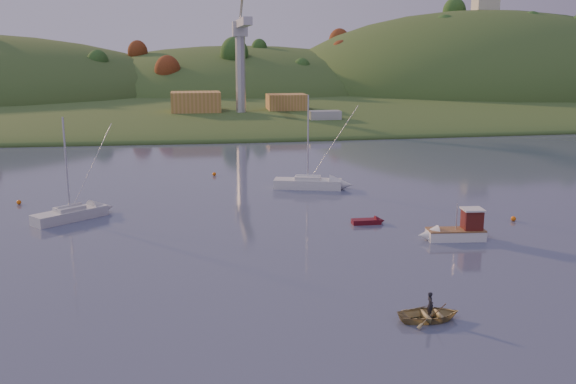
{
  "coord_description": "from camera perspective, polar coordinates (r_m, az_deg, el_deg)",
  "views": [
    {
      "loc": [
        -10.68,
        -24.37,
        16.46
      ],
      "look_at": [
        -0.48,
        38.65,
        2.28
      ],
      "focal_mm": 40.0,
      "sensor_mm": 36.0,
      "label": 1
    }
  ],
  "objects": [
    {
      "name": "sailboat_near",
      "position": [
        66.89,
        -18.82,
        -1.81
      ],
      "size": [
        7.09,
        6.34,
        10.18
      ],
      "rotation": [
        0.0,
        0.0,
        0.68
      ],
      "color": "silver",
      "rests_on": "ground"
    },
    {
      "name": "shed_west",
      "position": [
        147.85,
        -8.2,
        7.88
      ],
      "size": [
        11.0,
        8.0,
        4.8
      ],
      "primitive_type": "cube",
      "color": "#A77E37",
      "rests_on": "wharf"
    },
    {
      "name": "buoy_3",
      "position": [
        86.19,
        -6.57,
        1.6
      ],
      "size": [
        0.5,
        0.5,
        0.5
      ],
      "primitive_type": "sphere",
      "color": "orange",
      "rests_on": "ground"
    },
    {
      "name": "buoy_2",
      "position": [
        75.66,
        -22.81,
        -0.84
      ],
      "size": [
        0.5,
        0.5,
        0.5
      ],
      "primitive_type": "sphere",
      "color": "orange",
      "rests_on": "ground"
    },
    {
      "name": "shore_slope",
      "position": [
        190.38,
        -5.99,
        7.5
      ],
      "size": [
        640.0,
        150.0,
        7.0
      ],
      "primitive_type": "ellipsoid",
      "color": "#354C1E",
      "rests_on": "ground"
    },
    {
      "name": "buoy_1",
      "position": [
        66.8,
        19.4,
        -2.25
      ],
      "size": [
        0.5,
        0.5,
        0.5
      ],
      "primitive_type": "sphere",
      "color": "orange",
      "rests_on": "ground"
    },
    {
      "name": "dock_crane",
      "position": [
        143.32,
        -4.22,
        12.78
      ],
      "size": [
        3.2,
        28.0,
        20.3
      ],
      "color": "#B7B7BC",
      "rests_on": "wharf"
    },
    {
      "name": "fishing_boat",
      "position": [
        58.55,
        14.34,
        -3.36
      ],
      "size": [
        6.04,
        2.37,
        3.76
      ],
      "rotation": [
        0.0,
        0.0,
        3.05
      ],
      "color": "silver",
      "rests_on": "ground"
    },
    {
      "name": "sailboat_far",
      "position": [
        77.79,
        1.77,
        0.85
      ],
      "size": [
        8.48,
        4.53,
        11.27
      ],
      "rotation": [
        0.0,
        0.0,
        -0.27
      ],
      "color": "silver",
      "rests_on": "ground"
    },
    {
      "name": "shed_east",
      "position": [
        150.73,
        -0.12,
        7.94
      ],
      "size": [
        9.0,
        7.0,
        4.0
      ],
      "primitive_type": "cube",
      "color": "#A77E37",
      "rests_on": "wharf"
    },
    {
      "name": "canoe",
      "position": [
        41.47,
        12.48,
        -10.57
      ],
      "size": [
        3.97,
        2.89,
        0.8
      ],
      "primitive_type": "imported",
      "rotation": [
        0.0,
        0.0,
        1.6
      ],
      "color": "tan",
      "rests_on": "ground"
    },
    {
      "name": "paddler",
      "position": [
        41.32,
        12.51,
        -10.06
      ],
      "size": [
        0.4,
        0.6,
        1.61
      ],
      "primitive_type": "imported",
      "rotation": [
        0.0,
        0.0,
        1.6
      ],
      "color": "black",
      "rests_on": "ground"
    },
    {
      "name": "work_vessel",
      "position": [
        136.4,
        3.29,
        6.17
      ],
      "size": [
        15.32,
        5.56,
        3.93
      ],
      "rotation": [
        0.0,
        0.0,
        0.01
      ],
      "color": "slate",
      "rests_on": "ground"
    },
    {
      "name": "hill_center",
      "position": [
        235.85,
        -4.18,
        8.49
      ],
      "size": [
        140.0,
        120.0,
        36.0
      ],
      "primitive_type": "ellipsoid",
      "color": "#354C1E",
      "rests_on": "ground"
    },
    {
      "name": "wharf",
      "position": [
        147.99,
        -3.08,
        6.59
      ],
      "size": [
        42.0,
        16.0,
        2.4
      ],
      "primitive_type": "cube",
      "color": "slate",
      "rests_on": "ground"
    },
    {
      "name": "hill_right",
      "position": [
        244.05,
        16.67,
        8.14
      ],
      "size": [
        150.0,
        130.0,
        60.0
      ],
      "primitive_type": "ellipsoid",
      "color": "#354C1E",
      "rests_on": "ground"
    },
    {
      "name": "hilltop_house",
      "position": [
        244.08,
        17.17,
        15.97
      ],
      "size": [
        9.0,
        7.0,
        6.45
      ],
      "color": "beige",
      "rests_on": "hill_right"
    },
    {
      "name": "far_shore",
      "position": [
        255.12,
        -6.85,
        8.74
      ],
      "size": [
        620.0,
        220.0,
        1.5
      ],
      "primitive_type": "cube",
      "color": "#354C1E",
      "rests_on": "ground"
    },
    {
      "name": "red_tender",
      "position": [
        62.7,
        7.51,
        -2.59
      ],
      "size": [
        3.25,
        1.11,
        1.11
      ],
      "rotation": [
        0.0,
        0.0,
        0.0
      ],
      "color": "#530B15",
      "rests_on": "ground"
    },
    {
      "name": "hillside_trees",
      "position": [
        210.28,
        -6.31,
        7.96
      ],
      "size": [
        280.0,
        50.0,
        32.0
      ],
      "primitive_type": null,
      "color": "#1A4719",
      "rests_on": "ground"
    }
  ]
}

